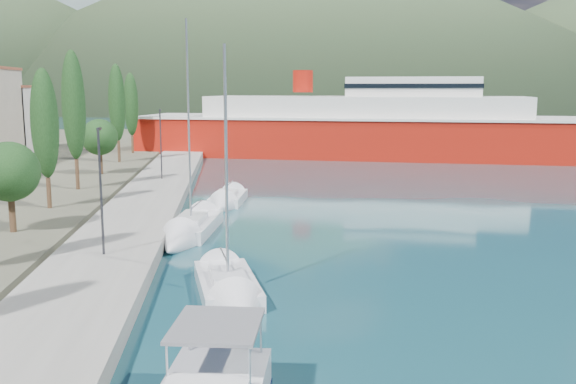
{
  "coord_description": "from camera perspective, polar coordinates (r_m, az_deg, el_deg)",
  "views": [
    {
      "loc": [
        -2.75,
        -17.81,
        8.71
      ],
      "look_at": [
        0.0,
        14.0,
        3.5
      ],
      "focal_mm": 40.0,
      "sensor_mm": 36.0,
      "label": 1
    }
  ],
  "objects": [
    {
      "name": "ground",
      "position": [
        138.11,
        -3.8,
        5.63
      ],
      "size": [
        1400.0,
        1400.0,
        0.0
      ],
      "primitive_type": "plane",
      "color": "#184651"
    },
    {
      "name": "lamp_posts",
      "position": [
        32.86,
        -15.86,
        0.82
      ],
      "size": [
        0.15,
        48.46,
        6.06
      ],
      "color": "#2D2D33",
      "rests_on": "quay"
    },
    {
      "name": "sailboat_mid",
      "position": [
        37.31,
        -9.24,
        -3.84
      ],
      "size": [
        4.01,
        9.73,
        13.6
      ],
      "color": "silver",
      "rests_on": "ground"
    },
    {
      "name": "quay",
      "position": [
        45.02,
        -12.84,
        -1.6
      ],
      "size": [
        5.0,
        88.0,
        0.8
      ],
      "primitive_type": "cube",
      "color": "gray",
      "rests_on": "ground"
    },
    {
      "name": "hills_far",
      "position": [
        655.65,
        7.82,
        15.19
      ],
      "size": [
        1480.0,
        900.0,
        180.0
      ],
      "color": "slate",
      "rests_on": "ground"
    },
    {
      "name": "hills_near",
      "position": [
        405.14,
        9.83,
        14.87
      ],
      "size": [
        1010.0,
        520.0,
        115.0
      ],
      "color": "#3B4F31",
      "rests_on": "ground"
    },
    {
      "name": "sailboat_near",
      "position": [
        26.03,
        -4.92,
        -9.6
      ],
      "size": [
        3.37,
        8.14,
        11.36
      ],
      "color": "silver",
      "rests_on": "ground"
    },
    {
      "name": "ferry",
      "position": [
        82.42,
        6.97,
        5.57
      ],
      "size": [
        58.95,
        27.72,
        11.48
      ],
      "color": "#A6170C",
      "rests_on": "ground"
    },
    {
      "name": "sailboat_far",
      "position": [
        47.5,
        -5.67,
        -0.98
      ],
      "size": [
        3.37,
        7.36,
        10.42
      ],
      "color": "silver",
      "rests_on": "ground"
    },
    {
      "name": "tree_row",
      "position": [
        50.58,
        -19.16,
        5.65
      ],
      "size": [
        3.37,
        63.13,
        10.93
      ],
      "color": "#47301E",
      "rests_on": "land_strip"
    }
  ]
}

